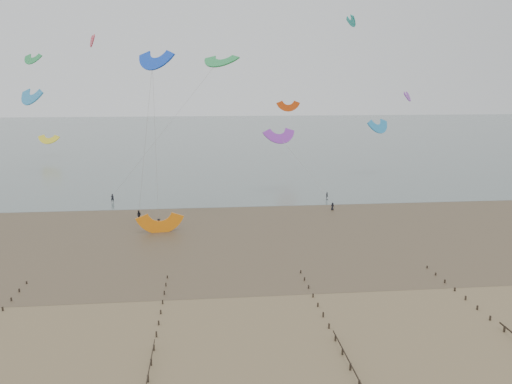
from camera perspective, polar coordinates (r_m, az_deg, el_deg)
ground at (r=57.78m, az=3.43°, el=-13.76°), size 500.00×500.00×0.00m
sea_and_shore at (r=89.39m, az=-2.71°, el=-4.19°), size 500.00×665.00×0.03m
kitesurfers at (r=105.97m, az=11.08°, el=-1.30°), size 113.40×22.12×1.83m
grounded_kite at (r=88.56m, az=-10.85°, el=-4.57°), size 7.41×6.13×3.72m
kites_airborne at (r=138.81m, az=-9.54°, el=10.83°), size 244.20×108.33×40.33m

